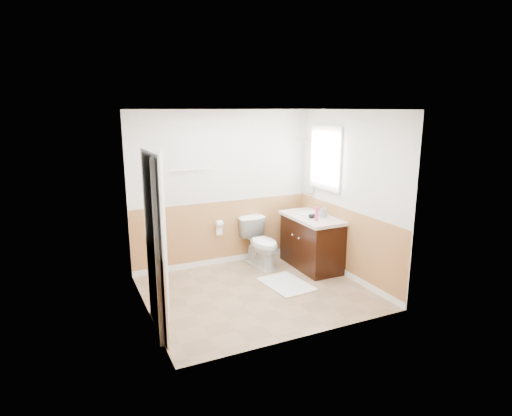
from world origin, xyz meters
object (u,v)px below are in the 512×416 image
toilet (261,243)px  bath_mat (286,284)px  lotion_bottle (317,214)px  soap_dispenser (323,211)px  vanity_cabinet (312,243)px

toilet → bath_mat: bearing=-95.6°
lotion_bottle → soap_dispenser: bearing=33.1°
lotion_bottle → bath_mat: bearing=-161.8°
toilet → bath_mat: 0.93m
bath_mat → vanity_cabinet: 0.95m
toilet → lotion_bottle: size_ratio=3.55×
bath_mat → soap_dispenser: soap_dispenser is taller
toilet → bath_mat: (0.00, -0.85, -0.38)m
bath_mat → soap_dispenser: size_ratio=4.26×
bath_mat → soap_dispenser: (0.84, 0.35, 0.93)m
toilet → lotion_bottle: 1.06m
toilet → vanity_cabinet: vanity_cabinet is taller
toilet → vanity_cabinet: (0.72, -0.38, 0.01)m
toilet → soap_dispenser: (0.84, -0.51, 0.55)m
soap_dispenser → bath_mat: bearing=-157.6°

